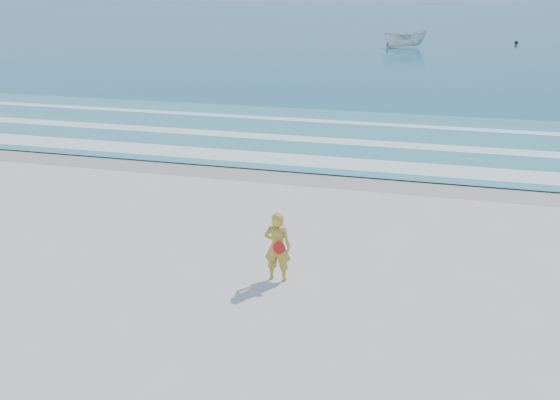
# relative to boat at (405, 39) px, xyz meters

# --- Properties ---
(ground) EXTENTS (400.00, 400.00, 0.00)m
(ground) POSITION_rel_boat_xyz_m (-1.95, -49.83, -0.87)
(ground) COLOR silver
(ground) RESTS_ON ground
(wet_sand) EXTENTS (400.00, 2.40, 0.00)m
(wet_sand) POSITION_rel_boat_xyz_m (-1.95, -40.83, -0.87)
(wet_sand) COLOR #B2A893
(wet_sand) RESTS_ON ground
(ocean) EXTENTS (400.00, 190.00, 0.04)m
(ocean) POSITION_rel_boat_xyz_m (-1.95, 55.17, -0.85)
(ocean) COLOR #19727F
(ocean) RESTS_ON ground
(shallow) EXTENTS (400.00, 10.00, 0.01)m
(shallow) POSITION_rel_boat_xyz_m (-1.95, -35.83, -0.82)
(shallow) COLOR #59B7AD
(shallow) RESTS_ON ocean
(foam_near) EXTENTS (400.00, 1.40, 0.01)m
(foam_near) POSITION_rel_boat_xyz_m (-1.95, -39.53, -0.82)
(foam_near) COLOR white
(foam_near) RESTS_ON shallow
(foam_mid) EXTENTS (400.00, 0.90, 0.01)m
(foam_mid) POSITION_rel_boat_xyz_m (-1.95, -36.63, -0.82)
(foam_mid) COLOR white
(foam_mid) RESTS_ON shallow
(foam_far) EXTENTS (400.00, 0.60, 0.01)m
(foam_far) POSITION_rel_boat_xyz_m (-1.95, -33.33, -0.82)
(foam_far) COLOR white
(foam_far) RESTS_ON shallow
(boat) EXTENTS (4.58, 2.85, 1.66)m
(boat) POSITION_rel_boat_xyz_m (0.00, 0.00, 0.00)
(boat) COLOR silver
(boat) RESTS_ON ocean
(buoy) EXTENTS (0.38, 0.38, 0.38)m
(buoy) POSITION_rel_boat_xyz_m (11.44, 6.02, -0.64)
(buoy) COLOR black
(buoy) RESTS_ON ocean
(woman) EXTENTS (0.59, 0.42, 1.58)m
(woman) POSITION_rel_boat_xyz_m (-1.29, -47.94, -0.08)
(woman) COLOR gold
(woman) RESTS_ON ground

